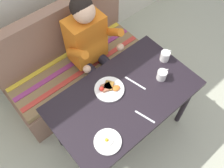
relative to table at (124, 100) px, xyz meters
The scene contains 10 objects.
ground_plane 0.65m from the table, ahead, with size 8.00×8.00×0.00m, color #A9AD95.
table is the anchor object (origin of this frame).
couch 0.83m from the table, 90.00° to the left, with size 1.44×0.56×1.00m.
person 0.61m from the table, 78.22° to the left, with size 0.45×0.61×1.21m.
plate_breakfast 0.16m from the table, 115.62° to the left, with size 0.24×0.24×0.05m.
plate_eggs 0.42m from the table, 149.06° to the right, with size 0.20×0.20×0.04m.
coffee_mug 0.53m from the table, ahead, with size 0.12×0.08×0.09m.
coffee_mug_second 0.38m from the table, 12.12° to the right, with size 0.12×0.08×0.09m.
fork 0.25m from the table, 92.31° to the right, with size 0.01×0.17×0.01m, color silver.
knife 0.17m from the table, 10.23° to the left, with size 0.01×0.20×0.01m, color silver.
Camera 1 is at (-0.72, -0.69, 2.40)m, focal length 39.17 mm.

